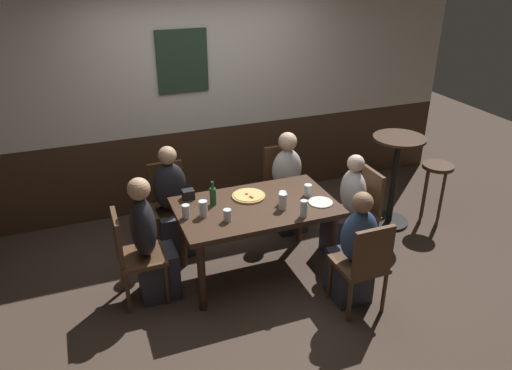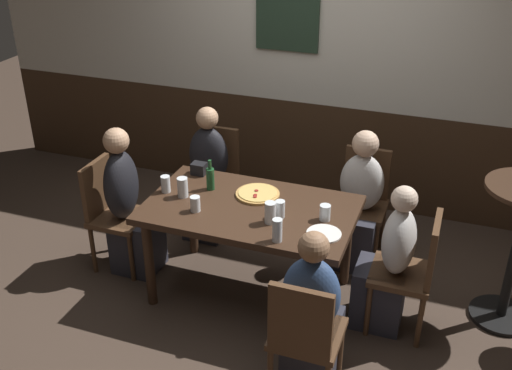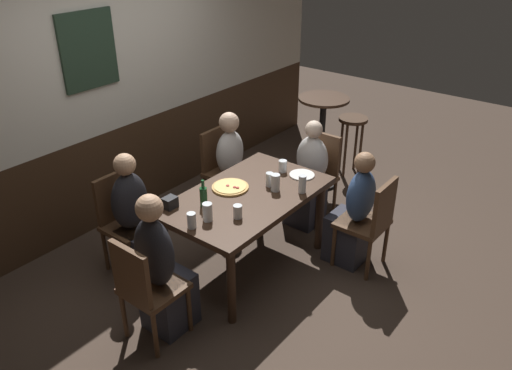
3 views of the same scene
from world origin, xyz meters
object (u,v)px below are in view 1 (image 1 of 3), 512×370
object	(u,v)px
chair_left_far	(169,200)
person_head_west	(151,248)
beer_glass_tall	(186,212)
chair_head_west	(132,252)
pint_glass_stout	(283,202)
beer_glass_half	(304,210)
tumbler_water	(203,209)
beer_bottle_green	(213,196)
dining_table	(256,213)
plate_white_large	(321,202)
person_right_near	(354,256)
tumbler_short	(283,198)
chair_head_east	(361,207)
side_bar_table	(395,174)
chair_right_near	(364,262)
pint_glass_pale	(227,216)
person_left_far	(173,209)
pint_glass_amber	(308,191)
chair_right_far	(282,181)
person_right_far	(288,189)
bar_stool	(436,177)
person_head_east	(347,214)
pizza	(249,196)
condiment_caddy	(188,194)

from	to	relation	value
chair_left_far	person_head_west	world-z (taller)	person_head_west
person_head_west	beer_glass_tall	distance (m)	0.44
chair_head_west	pint_glass_stout	xyz separation A→B (m)	(1.35, -0.15, 0.31)
pint_glass_stout	beer_glass_half	distance (m)	0.23
tumbler_water	beer_bottle_green	distance (m)	0.22
dining_table	plate_white_large	bearing A→B (deg)	-17.29
person_right_near	tumbler_short	size ratio (longest dim) A/B	9.00
chair_left_far	chair_head_east	xyz separation A→B (m)	(1.79, -0.85, 0.00)
chair_head_west	beer_glass_tall	size ratio (longest dim) A/B	7.12
tumbler_water	side_bar_table	world-z (taller)	side_bar_table
chair_right_near	pint_glass_pale	world-z (taller)	chair_right_near
person_left_far	plate_white_large	distance (m)	1.52
pint_glass_stout	pint_glass_amber	xyz separation A→B (m)	(0.33, 0.16, -0.02)
beer_glass_tall	side_bar_table	world-z (taller)	side_bar_table
chair_right_near	chair_right_far	world-z (taller)	same
person_right_far	tumbler_short	size ratio (longest dim) A/B	9.11
person_head_west	bar_stool	xyz separation A→B (m)	(3.21, 0.19, 0.07)
person_head_east	person_right_near	size ratio (longest dim) A/B	0.99
person_right_near	beer_glass_half	bearing A→B (deg)	134.48
pizza	dining_table	bearing A→B (deg)	-87.57
bar_stool	pint_glass_pale	bearing A→B (deg)	-171.77
beer_bottle_green	person_right_near	bearing A→B (deg)	-39.66
dining_table	beer_glass_half	bearing A→B (deg)	-48.32
chair_left_far	beer_glass_tall	size ratio (longest dim) A/B	7.12
bar_stool	person_head_west	bearing A→B (deg)	-176.65
beer_glass_half	tumbler_water	bearing A→B (deg)	158.24
chair_head_west	person_right_far	xyz separation A→B (m)	(1.79, 0.69, -0.03)
chair_right_near	tumbler_water	bearing A→B (deg)	144.21
chair_left_far	tumbler_short	bearing A→B (deg)	-46.08
dining_table	person_right_far	size ratio (longest dim) A/B	1.32
chair_head_east	chair_right_near	xyz separation A→B (m)	(-0.50, -0.85, 0.00)
person_right_far	condiment_caddy	xyz separation A→B (m)	(-1.19, -0.34, 0.32)
pint_glass_amber	side_bar_table	size ratio (longest dim) A/B	0.10
tumbler_short	pint_glass_pale	size ratio (longest dim) A/B	1.12
tumbler_water	beer_bottle_green	xyz separation A→B (m)	(0.14, 0.17, 0.03)
tumbler_water	plate_white_large	world-z (taller)	tumbler_water
beer_glass_tall	tumbler_short	bearing A→B (deg)	-4.10
tumbler_short	side_bar_table	world-z (taller)	side_bar_table
chair_head_west	side_bar_table	size ratio (longest dim) A/B	0.84
person_right_near	bar_stool	xyz separation A→B (m)	(1.58, 0.88, 0.11)
chair_head_east	person_head_east	xyz separation A→B (m)	(-0.17, 0.00, -0.05)
chair_head_west	person_right_near	xyz separation A→B (m)	(1.79, -0.69, -0.04)
chair_left_far	pint_glass_pale	world-z (taller)	chair_left_far
beer_bottle_green	plate_white_large	size ratio (longest dim) A/B	1.03
chair_head_east	tumbler_water	world-z (taller)	tumbler_water
chair_head_east	condiment_caddy	size ratio (longest dim) A/B	8.00
pizza	condiment_caddy	xyz separation A→B (m)	(-0.54, 0.17, 0.03)
chair_right_near	person_head_east	world-z (taller)	person_head_east
person_left_far	beer_glass_tall	xyz separation A→B (m)	(-0.01, -0.69, 0.32)
pint_glass_stout	chair_right_near	bearing A→B (deg)	-57.56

